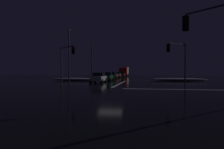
% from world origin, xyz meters
% --- Properties ---
extents(ground, '(120.00, 120.00, 0.10)m').
position_xyz_m(ground, '(0.00, 0.00, -0.05)').
color(ground, black).
extents(stop_line_north, '(0.35, 15.00, 0.01)m').
position_xyz_m(stop_line_north, '(0.00, 8.73, 0.00)').
color(stop_line_north, white).
rests_on(stop_line_north, ground).
extents(centre_line_ns, '(22.00, 0.15, 0.01)m').
position_xyz_m(centre_line_ns, '(0.00, 20.33, 0.00)').
color(centre_line_ns, yellow).
rests_on(centre_line_ns, ground).
extents(crosswalk_bar_east, '(15.00, 0.40, 0.01)m').
position_xyz_m(crosswalk_bar_east, '(8.83, 0.00, 0.00)').
color(crosswalk_bar_east, white).
rests_on(crosswalk_bar_east, ground).
extents(snow_bank_left_curb, '(8.45, 1.50, 0.53)m').
position_xyz_m(snow_bank_left_curb, '(-9.53, 16.07, 0.27)').
color(snow_bank_left_curb, white).
rests_on(snow_bank_left_curb, ground).
extents(snow_bank_right_curb, '(10.04, 1.50, 0.53)m').
position_xyz_m(snow_bank_right_curb, '(9.53, 17.91, 0.27)').
color(snow_bank_right_curb, white).
rests_on(snow_bank_right_curb, ground).
extents(sedan_white, '(2.02, 4.33, 1.57)m').
position_xyz_m(sedan_white, '(-3.68, 10.90, 0.80)').
color(sedan_white, silver).
rests_on(sedan_white, ground).
extents(sedan_green, '(2.02, 4.33, 1.57)m').
position_xyz_m(sedan_green, '(-3.43, 16.98, 0.80)').
color(sedan_green, '#14512D').
rests_on(sedan_green, ground).
extents(sedan_black, '(2.02, 4.33, 1.57)m').
position_xyz_m(sedan_black, '(-3.62, 23.17, 0.80)').
color(sedan_black, black).
rests_on(sedan_black, ground).
extents(sedan_orange, '(2.02, 4.33, 1.57)m').
position_xyz_m(sedan_orange, '(-3.99, 28.58, 0.80)').
color(sedan_orange, '#C66014').
rests_on(sedan_orange, ground).
extents(sedan_gray, '(2.02, 4.33, 1.57)m').
position_xyz_m(sedan_gray, '(-3.97, 34.78, 0.80)').
color(sedan_gray, slate).
rests_on(sedan_gray, ground).
extents(sedan_red, '(2.02, 4.33, 1.57)m').
position_xyz_m(sedan_red, '(-3.47, 41.30, 0.80)').
color(sedan_red, maroon).
rests_on(sedan_red, ground).
extents(box_truck, '(2.68, 8.28, 3.08)m').
position_xyz_m(box_truck, '(-3.50, 49.33, 1.71)').
color(box_truck, red).
rests_on(box_truck, ground).
extents(traffic_signal_se, '(3.05, 3.05, 6.07)m').
position_xyz_m(traffic_signal_se, '(7.95, -7.95, 4.18)').
color(traffic_signal_se, '#4C4C51').
rests_on(traffic_signal_se, ground).
extents(traffic_signal_nw, '(3.26, 3.26, 5.60)m').
position_xyz_m(traffic_signal_nw, '(-7.80, 7.80, 3.89)').
color(traffic_signal_nw, '#4C4C51').
rests_on(traffic_signal_nw, ground).
extents(traffic_signal_ne, '(2.89, 2.89, 5.75)m').
position_xyz_m(traffic_signal_ne, '(7.99, 7.99, 3.95)').
color(traffic_signal_ne, '#4C4C51').
rests_on(traffic_signal_ne, ground).
extents(streetlamp_left_far, '(0.44, 0.44, 8.55)m').
position_xyz_m(streetlamp_left_far, '(-9.83, 30.33, 4.96)').
color(streetlamp_left_far, '#424247').
rests_on(streetlamp_left_far, ground).
extents(streetlamp_left_near, '(0.44, 0.44, 9.29)m').
position_xyz_m(streetlamp_left_near, '(-9.83, 14.33, 5.34)').
color(streetlamp_left_near, '#424247').
rests_on(streetlamp_left_near, ground).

